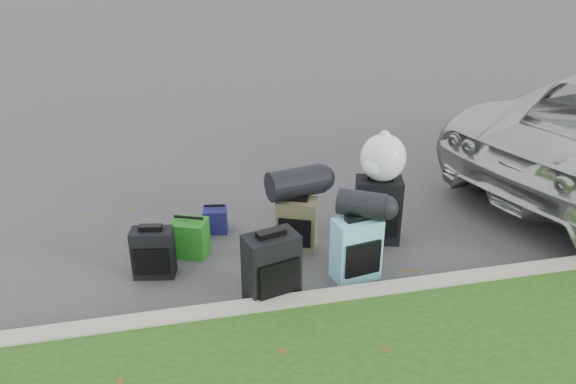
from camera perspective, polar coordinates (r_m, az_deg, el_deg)
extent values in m
plane|color=#383535|center=(5.64, 1.44, -5.81)|extent=(120.00, 120.00, 0.00)
cube|color=#9E937F|center=(4.80, 4.36, -11.02)|extent=(120.00, 0.18, 0.15)
cube|color=black|center=(5.28, -13.52, -6.02)|extent=(0.40, 0.27, 0.47)
cube|color=black|center=(4.75, -1.69, -7.82)|extent=(0.50, 0.37, 0.64)
cube|color=#46422C|center=(5.54, 0.90, -3.28)|extent=(0.45, 0.37, 0.53)
cube|color=#599CB4|center=(5.11, 6.93, -5.76)|extent=(0.45, 0.31, 0.59)
cube|color=black|center=(5.72, 9.10, -1.83)|extent=(0.51, 0.38, 0.68)
cube|color=#1B6917|center=(5.55, -9.90, -4.59)|extent=(0.40, 0.36, 0.36)
cube|color=navy|center=(5.95, -7.39, -2.85)|extent=(0.27, 0.23, 0.26)
cylinder|color=black|center=(5.43, 0.82, 0.95)|extent=(0.60, 0.40, 0.30)
cylinder|color=black|center=(4.98, 7.54, -1.23)|extent=(0.49, 0.43, 0.24)
sphere|color=white|center=(5.50, 9.65, 3.46)|extent=(0.45, 0.45, 0.45)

